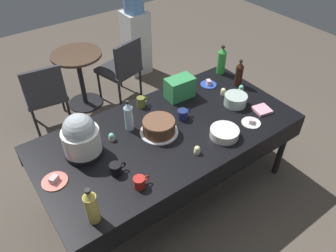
{
  "coord_description": "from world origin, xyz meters",
  "views": [
    {
      "loc": [
        -1.19,
        -1.64,
        2.51
      ],
      "look_at": [
        0.0,
        0.0,
        0.8
      ],
      "focal_mm": 34.5,
      "sensor_mm": 36.0,
      "label": 1
    }
  ],
  "objects_px": {
    "potluck_table": "(168,136)",
    "dessert_plate_white": "(251,122)",
    "soda_bottle_lime_soda": "(222,61)",
    "soda_bottle_ginger_ale": "(91,206)",
    "slow_cooker": "(81,137)",
    "coffee_mug_navy": "(183,114)",
    "cupcake_rose": "(197,150)",
    "dessert_plate_cobalt": "(209,84)",
    "water_cooler": "(136,34)",
    "frosted_layer_cake": "(159,127)",
    "glass_salad_bowl": "(236,100)",
    "ceramic_snack_bowl": "(224,133)",
    "maroon_chair_right": "(122,67)",
    "cupcake_mint": "(241,88)",
    "soda_bottle_water": "(129,116)",
    "soda_bottle_cola": "(239,74)",
    "cupcake_vanilla": "(112,137)",
    "cupcake_berry": "(223,92)",
    "maroon_chair_left": "(45,93)",
    "soda_carton": "(180,88)",
    "coffee_mug_red": "(140,182)",
    "round_cafe_table": "(79,70)",
    "coffee_mug_black": "(116,169)",
    "dessert_plate_coral": "(55,181)"
  },
  "relations": [
    {
      "from": "soda_bottle_ginger_ale",
      "to": "soda_bottle_water",
      "type": "bearing_deg",
      "value": 44.93
    },
    {
      "from": "slow_cooker",
      "to": "coffee_mug_navy",
      "type": "height_order",
      "value": "slow_cooker"
    },
    {
      "from": "dessert_plate_white",
      "to": "dessert_plate_cobalt",
      "type": "height_order",
      "value": "dessert_plate_cobalt"
    },
    {
      "from": "cupcake_berry",
      "to": "maroon_chair_left",
      "type": "relative_size",
      "value": 0.08
    },
    {
      "from": "soda_bottle_cola",
      "to": "coffee_mug_red",
      "type": "height_order",
      "value": "soda_bottle_cola"
    },
    {
      "from": "dessert_plate_cobalt",
      "to": "coffee_mug_red",
      "type": "relative_size",
      "value": 1.31
    },
    {
      "from": "dessert_plate_coral",
      "to": "water_cooler",
      "type": "height_order",
      "value": "water_cooler"
    },
    {
      "from": "cupcake_vanilla",
      "to": "coffee_mug_navy",
      "type": "distance_m",
      "value": 0.64
    },
    {
      "from": "dessert_plate_white",
      "to": "maroon_chair_right",
      "type": "height_order",
      "value": "maroon_chair_right"
    },
    {
      "from": "slow_cooker",
      "to": "soda_carton",
      "type": "distance_m",
      "value": 1.07
    },
    {
      "from": "dessert_plate_coral",
      "to": "cupcake_berry",
      "type": "distance_m",
      "value": 1.71
    },
    {
      "from": "soda_bottle_cola",
      "to": "soda_bottle_ginger_ale",
      "type": "height_order",
      "value": "soda_bottle_ginger_ale"
    },
    {
      "from": "frosted_layer_cake",
      "to": "cupcake_mint",
      "type": "height_order",
      "value": "frosted_layer_cake"
    },
    {
      "from": "cupcake_mint",
      "to": "slow_cooker",
      "type": "bearing_deg",
      "value": 176.37
    },
    {
      "from": "dessert_plate_white",
      "to": "cupcake_mint",
      "type": "height_order",
      "value": "cupcake_mint"
    },
    {
      "from": "cupcake_rose",
      "to": "soda_bottle_lime_soda",
      "type": "xyz_separation_m",
      "value": [
        0.97,
        0.78,
        0.11
      ]
    },
    {
      "from": "soda_bottle_water",
      "to": "soda_carton",
      "type": "height_order",
      "value": "soda_bottle_water"
    },
    {
      "from": "frosted_layer_cake",
      "to": "soda_bottle_cola",
      "type": "relative_size",
      "value": 1.16
    },
    {
      "from": "soda_bottle_lime_soda",
      "to": "soda_bottle_ginger_ale",
      "type": "height_order",
      "value": "soda_bottle_lime_soda"
    },
    {
      "from": "ceramic_snack_bowl",
      "to": "soda_bottle_cola",
      "type": "relative_size",
      "value": 0.87
    },
    {
      "from": "soda_bottle_ginger_ale",
      "to": "round_cafe_table",
      "type": "distance_m",
      "value": 2.38
    },
    {
      "from": "soda_bottle_cola",
      "to": "maroon_chair_right",
      "type": "bearing_deg",
      "value": 111.56
    },
    {
      "from": "round_cafe_table",
      "to": "water_cooler",
      "type": "height_order",
      "value": "water_cooler"
    },
    {
      "from": "maroon_chair_right",
      "to": "soda_carton",
      "type": "bearing_deg",
      "value": -92.03
    },
    {
      "from": "coffee_mug_red",
      "to": "slow_cooker",
      "type": "bearing_deg",
      "value": 108.54
    },
    {
      "from": "soda_bottle_water",
      "to": "frosted_layer_cake",
      "type": "bearing_deg",
      "value": -48.06
    },
    {
      "from": "dessert_plate_cobalt",
      "to": "water_cooler",
      "type": "xyz_separation_m",
      "value": [
        0.22,
        1.76,
        -0.17
      ]
    },
    {
      "from": "cupcake_mint",
      "to": "cupcake_rose",
      "type": "relative_size",
      "value": 1.0
    },
    {
      "from": "soda_bottle_lime_soda",
      "to": "round_cafe_table",
      "type": "relative_size",
      "value": 0.42
    },
    {
      "from": "coffee_mug_navy",
      "to": "slow_cooker",
      "type": "bearing_deg",
      "value": 173.35
    },
    {
      "from": "cupcake_rose",
      "to": "cupcake_vanilla",
      "type": "xyz_separation_m",
      "value": [
        -0.46,
        0.52,
        0.0
      ]
    },
    {
      "from": "dessert_plate_coral",
      "to": "slow_cooker",
      "type": "bearing_deg",
      "value": 25.46
    },
    {
      "from": "soda_bottle_cola",
      "to": "coffee_mug_black",
      "type": "height_order",
      "value": "soda_bottle_cola"
    },
    {
      "from": "glass_salad_bowl",
      "to": "water_cooler",
      "type": "bearing_deg",
      "value": 83.76
    },
    {
      "from": "frosted_layer_cake",
      "to": "soda_bottle_lime_soda",
      "type": "xyz_separation_m",
      "value": [
        1.07,
        0.41,
        0.08
      ]
    },
    {
      "from": "cupcake_mint",
      "to": "maroon_chair_left",
      "type": "xyz_separation_m",
      "value": [
        -1.48,
        1.5,
        -0.29
      ]
    },
    {
      "from": "frosted_layer_cake",
      "to": "glass_salad_bowl",
      "type": "xyz_separation_m",
      "value": [
        0.79,
        -0.08,
        -0.01
      ]
    },
    {
      "from": "slow_cooker",
      "to": "cupcake_mint",
      "type": "relative_size",
      "value": 5.4
    },
    {
      "from": "soda_bottle_lime_soda",
      "to": "soda_bottle_ginger_ale",
      "type": "distance_m",
      "value": 2.06
    },
    {
      "from": "maroon_chair_left",
      "to": "cupcake_vanilla",
      "type": "bearing_deg",
      "value": -84.78
    },
    {
      "from": "ceramic_snack_bowl",
      "to": "cupcake_rose",
      "type": "distance_m",
      "value": 0.31
    },
    {
      "from": "glass_salad_bowl",
      "to": "cupcake_rose",
      "type": "xyz_separation_m",
      "value": [
        -0.69,
        -0.28,
        -0.02
      ]
    },
    {
      "from": "coffee_mug_red",
      "to": "soda_carton",
      "type": "height_order",
      "value": "soda_carton"
    },
    {
      "from": "cupcake_berry",
      "to": "maroon_chair_right",
      "type": "relative_size",
      "value": 0.08
    },
    {
      "from": "ceramic_snack_bowl",
      "to": "dessert_plate_cobalt",
      "type": "height_order",
      "value": "ceramic_snack_bowl"
    },
    {
      "from": "glass_salad_bowl",
      "to": "cupcake_vanilla",
      "type": "bearing_deg",
      "value": 168.59
    },
    {
      "from": "soda_bottle_lime_soda",
      "to": "coffee_mug_black",
      "type": "relative_size",
      "value": 2.42
    },
    {
      "from": "water_cooler",
      "to": "soda_carton",
      "type": "bearing_deg",
      "value": -108.11
    },
    {
      "from": "dessert_plate_cobalt",
      "to": "round_cafe_table",
      "type": "distance_m",
      "value": 1.67
    },
    {
      "from": "potluck_table",
      "to": "dessert_plate_white",
      "type": "bearing_deg",
      "value": -28.06
    }
  ]
}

